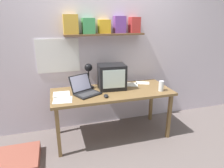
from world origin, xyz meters
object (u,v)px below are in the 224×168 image
object	(u,v)px
juice_glass	(161,86)
computer_mouse	(106,96)
crt_monitor	(112,77)
loose_paper_near_monitor	(131,84)
desk_lamp	(89,72)
open_notebook	(63,100)
laptop	(85,89)
floor_cushion	(17,160)
loose_paper_near_laptop	(143,83)
printed_handout	(62,94)
corner_desk	(112,95)

from	to	relation	value
juice_glass	computer_mouse	size ratio (longest dim) A/B	1.25
crt_monitor	loose_paper_near_monitor	world-z (taller)	crt_monitor
desk_lamp	loose_paper_near_monitor	xyz separation A→B (m)	(0.64, 0.01, -0.25)
loose_paper_near_monitor	open_notebook	bearing A→B (deg)	-162.44
crt_monitor	loose_paper_near_monitor	bearing A→B (deg)	18.33
laptop	computer_mouse	size ratio (longest dim) A/B	3.73
desk_lamp	floor_cushion	world-z (taller)	desk_lamp
crt_monitor	juice_glass	size ratio (longest dim) A/B	2.74
loose_paper_near_laptop	crt_monitor	bearing A→B (deg)	-168.92
laptop	printed_handout	bearing A→B (deg)	144.24
juice_glass	floor_cushion	distance (m)	2.06
computer_mouse	loose_paper_near_laptop	xyz separation A→B (m)	(0.70, 0.40, -0.01)
loose_paper_near_laptop	printed_handout	size ratio (longest dim) A/B	1.07
computer_mouse	corner_desk	bearing A→B (deg)	55.41
open_notebook	laptop	bearing A→B (deg)	27.60
corner_desk	floor_cushion	size ratio (longest dim) A/B	3.23
desk_lamp	juice_glass	bearing A→B (deg)	-11.90
corner_desk	crt_monitor	distance (m)	0.26
laptop	corner_desk	bearing A→B (deg)	-28.05
juice_glass	loose_paper_near_monitor	xyz separation A→B (m)	(-0.31, 0.37, -0.06)
laptop	loose_paper_near_monitor	world-z (taller)	laptop
corner_desk	desk_lamp	distance (m)	0.46
corner_desk	crt_monitor	bearing A→B (deg)	75.93
juice_glass	open_notebook	distance (m)	1.34
crt_monitor	open_notebook	size ratio (longest dim) A/B	1.54
crt_monitor	computer_mouse	world-z (taller)	crt_monitor
corner_desk	loose_paper_near_laptop	size ratio (longest dim) A/B	6.82
laptop	juice_glass	bearing A→B (deg)	-37.58
laptop	desk_lamp	bearing A→B (deg)	34.26
loose_paper_near_laptop	printed_handout	xyz separation A→B (m)	(-1.24, -0.14, 0.00)
printed_handout	corner_desk	bearing A→B (deg)	-5.00
juice_glass	open_notebook	xyz separation A→B (m)	(-1.33, 0.05, -0.06)
juice_glass	loose_paper_near_monitor	bearing A→B (deg)	129.50
computer_mouse	juice_glass	bearing A→B (deg)	0.54
corner_desk	loose_paper_near_laptop	distance (m)	0.60
corner_desk	computer_mouse	xyz separation A→B (m)	(-0.14, -0.20, 0.08)
corner_desk	desk_lamp	xyz separation A→B (m)	(-0.29, 0.17, 0.32)
laptop	loose_paper_near_monitor	bearing A→B (deg)	-13.46
laptop	computer_mouse	world-z (taller)	laptop
corner_desk	floor_cushion	xyz separation A→B (m)	(-1.27, -0.29, -0.59)
desk_lamp	printed_handout	bearing A→B (deg)	-155.57
corner_desk	juice_glass	xyz separation A→B (m)	(0.65, -0.19, 0.12)
computer_mouse	open_notebook	size ratio (longest dim) A/B	0.45
corner_desk	floor_cushion	bearing A→B (deg)	-167.09
corner_desk	open_notebook	bearing A→B (deg)	-167.86
juice_glass	printed_handout	distance (m)	1.36
corner_desk	floor_cushion	world-z (taller)	corner_desk
desk_lamp	printed_handout	xyz separation A→B (m)	(-0.39, -0.11, -0.25)
crt_monitor	loose_paper_near_laptop	xyz separation A→B (m)	(0.53, 0.10, -0.17)
juice_glass	floor_cushion	size ratio (longest dim) A/B	0.28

